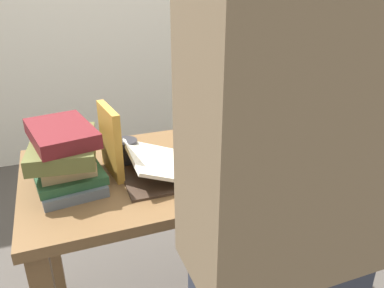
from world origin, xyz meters
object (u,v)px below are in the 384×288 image
object	(u,v)px
open_book	(196,161)
book_standing_upright	(110,141)
person_reader	(278,246)
book_stack_tall	(65,156)
coffee_mug	(126,151)
reading_lamp	(279,64)

from	to	relation	value
open_book	book_standing_upright	world-z (taller)	book_standing_upright
open_book	person_reader	xyz separation A→B (m)	(-0.07, -0.62, 0.11)
book_standing_upright	book_stack_tall	bearing A→B (deg)	-178.72
book_standing_upright	person_reader	bearing A→B (deg)	-79.76
coffee_mug	book_standing_upright	bearing A→B (deg)	-134.82
open_book	person_reader	bearing A→B (deg)	-95.20
book_standing_upright	coffee_mug	size ratio (longest dim) A/B	2.20
open_book	reading_lamp	size ratio (longest dim) A/B	1.23
book_stack_tall	reading_lamp	world-z (taller)	reading_lamp
open_book	reading_lamp	distance (m)	0.54
person_reader	book_standing_upright	bearing A→B (deg)	-72.81
reading_lamp	coffee_mug	bearing A→B (deg)	-175.78
reading_lamp	person_reader	world-z (taller)	person_reader
book_stack_tall	person_reader	size ratio (longest dim) A/B	0.18
open_book	reading_lamp	bearing A→B (deg)	24.08
open_book	book_standing_upright	bearing A→B (deg)	166.10
coffee_mug	book_stack_tall	bearing A→B (deg)	-158.81
book_stack_tall	reading_lamp	distance (m)	0.90
coffee_mug	person_reader	bearing A→B (deg)	-78.41
coffee_mug	person_reader	xyz separation A→B (m)	(0.15, -0.75, 0.10)
open_book	book_standing_upright	xyz separation A→B (m)	(-0.28, 0.07, 0.09)
coffee_mug	person_reader	world-z (taller)	person_reader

